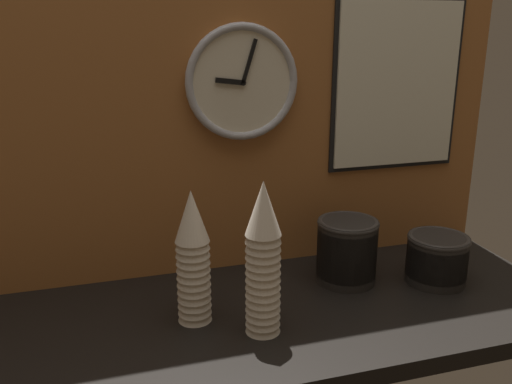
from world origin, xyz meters
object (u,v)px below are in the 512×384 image
cup_stack_center_right (263,259)px  bowl_stack_far_right (437,258)px  bowl_stack_right (347,250)px  cup_stack_center (193,257)px  wall_clock (242,82)px  menu_board (397,85)px

cup_stack_center_right → bowl_stack_far_right: bearing=11.4°
bowl_stack_right → cup_stack_center_right: bearing=-148.3°
cup_stack_center → wall_clock: wall_clock is taller
bowl_stack_far_right → menu_board: bearing=92.2°
wall_clock → menu_board: 43.55cm
cup_stack_center → cup_stack_center_right: 15.69cm
bowl_stack_right → cup_stack_center: bearing=-168.5°
cup_stack_center_right → menu_board: (48.20, 33.23, 30.46)cm
bowl_stack_right → bowl_stack_far_right: 22.81cm
bowl_stack_far_right → wall_clock: size_ratio=0.54×
menu_board → cup_stack_center: bearing=-158.2°
bowl_stack_far_right → cup_stack_center: bearing=-178.9°
cup_stack_center_right → menu_board: bearing=34.6°
cup_stack_center → bowl_stack_far_right: bearing=1.1°
menu_board → bowl_stack_right: bearing=-141.9°
cup_stack_center → menu_board: (61.12, 24.49, 32.15)cm
cup_stack_center_right → wall_clock: wall_clock is taller
cup_stack_center_right → wall_clock: (4.71, 32.34, 32.50)cm
cup_stack_center → menu_board: 73.27cm
cup_stack_center → bowl_stack_far_right: (62.00, 1.19, -8.45)cm
cup_stack_center → wall_clock: 45.13cm
bowl_stack_right → bowl_stack_far_right: bowl_stack_right is taller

